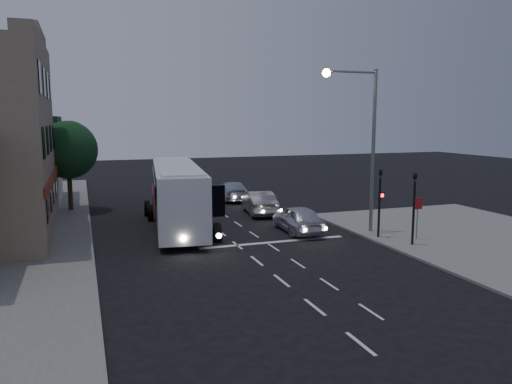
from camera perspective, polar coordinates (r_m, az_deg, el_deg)
name	(u,v)px	position (r m, az deg, el deg)	size (l,w,h in m)	color
ground	(250,255)	(23.91, -0.71, -7.25)	(120.00, 120.00, 0.00)	black
road_markings	(253,238)	(27.34, -0.37, -5.24)	(8.00, 30.55, 0.01)	silver
tour_bus	(177,193)	(29.99, -8.98, -0.16)	(4.05, 12.57, 3.78)	white
car_suv	(298,219)	(28.66, 4.80, -3.05)	(1.83, 4.56, 1.55)	silver
car_sedan_a	(259,202)	(33.98, 0.32, -1.21)	(1.68, 4.80, 1.58)	#959595
car_sedan_b	(232,191)	(39.97, -2.71, 0.14)	(2.05, 5.05, 1.47)	#B0B7C9
traffic_signal_main	(380,195)	(27.39, 13.98, -0.31)	(0.25, 0.35, 4.10)	black
traffic_signal_side	(414,200)	(26.20, 17.63, -0.85)	(0.18, 0.15, 4.10)	black
regulatory_sign	(418,211)	(27.68, 18.02, -2.12)	(0.45, 0.12, 2.20)	slate
streetlight	(363,132)	(28.17, 12.19, 6.75)	(3.32, 0.44, 9.00)	slate
street_tree	(68,147)	(36.91, -20.73, 4.81)	(4.00, 4.00, 6.20)	black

